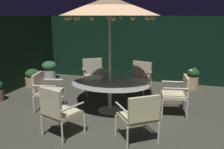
# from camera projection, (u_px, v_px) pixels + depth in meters

# --- Properties ---
(ground_plane) EXTENTS (7.91, 7.52, 0.02)m
(ground_plane) POSITION_uv_depth(u_px,v_px,m) (118.00, 118.00, 5.62)
(ground_plane) COLOR #454438
(hedge_backdrop_rear) EXTENTS (7.91, 0.30, 2.27)m
(hedge_backdrop_rear) POSITION_uv_depth(u_px,v_px,m) (146.00, 49.00, 8.70)
(hedge_backdrop_rear) COLOR black
(hedge_backdrop_rear) RESTS_ON ground_plane
(patio_dining_table) EXTENTS (1.90, 1.42, 0.71)m
(patio_dining_table) POSITION_uv_depth(u_px,v_px,m) (110.00, 87.00, 5.88)
(patio_dining_table) COLOR silver
(patio_dining_table) RESTS_ON ground_plane
(patio_umbrella) EXTENTS (2.25, 2.25, 2.77)m
(patio_umbrella) POSITION_uv_depth(u_px,v_px,m) (110.00, 6.00, 5.44)
(patio_umbrella) COLOR beige
(patio_umbrella) RESTS_ON ground_plane
(patio_chair_north) EXTENTS (0.68, 0.70, 0.93)m
(patio_chair_north) POSITION_uv_depth(u_px,v_px,m) (178.00, 92.00, 5.70)
(patio_chair_north) COLOR silver
(patio_chair_north) RESTS_ON ground_plane
(patio_chair_northeast) EXTENTS (0.78, 0.73, 0.96)m
(patio_chair_northeast) POSITION_uv_depth(u_px,v_px,m) (140.00, 76.00, 7.21)
(patio_chair_northeast) COLOR silver
(patio_chair_northeast) RESTS_ON ground_plane
(patio_chair_east) EXTENTS (0.88, 0.88, 1.01)m
(patio_chair_east) POSITION_uv_depth(u_px,v_px,m) (94.00, 74.00, 7.38)
(patio_chair_east) COLOR silver
(patio_chair_east) RESTS_ON ground_plane
(patio_chair_southeast) EXTENTS (0.73, 0.74, 0.91)m
(patio_chair_southeast) POSITION_uv_depth(u_px,v_px,m) (45.00, 88.00, 6.05)
(patio_chair_southeast) COLOR silver
(patio_chair_southeast) RESTS_ON ground_plane
(patio_chair_south) EXTENTS (0.77, 0.77, 1.00)m
(patio_chair_south) POSITION_uv_depth(u_px,v_px,m) (58.00, 110.00, 4.64)
(patio_chair_south) COLOR silver
(patio_chair_south) RESTS_ON ground_plane
(patio_chair_southwest) EXTENTS (0.87, 0.86, 0.94)m
(patio_chair_southwest) POSITION_uv_depth(u_px,v_px,m) (139.00, 115.00, 4.43)
(patio_chair_southwest) COLOR silver
(patio_chair_southwest) RESTS_ON ground_plane
(potted_plant_left_near) EXTENTS (0.47, 0.47, 0.57)m
(potted_plant_left_near) POSITION_uv_depth(u_px,v_px,m) (32.00, 78.00, 8.15)
(potted_plant_left_near) COLOR tan
(potted_plant_left_near) RESTS_ON ground_plane
(potted_plant_left_far) EXTENTS (0.54, 0.54, 0.66)m
(potted_plant_left_far) POSITION_uv_depth(u_px,v_px,m) (49.00, 69.00, 9.07)
(potted_plant_left_far) COLOR silver
(potted_plant_left_far) RESTS_ON ground_plane
(potted_plant_back_center) EXTENTS (0.41, 0.41, 0.67)m
(potted_plant_back_center) POSITION_uv_depth(u_px,v_px,m) (193.00, 78.00, 7.80)
(potted_plant_back_center) COLOR tan
(potted_plant_back_center) RESTS_ON ground_plane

